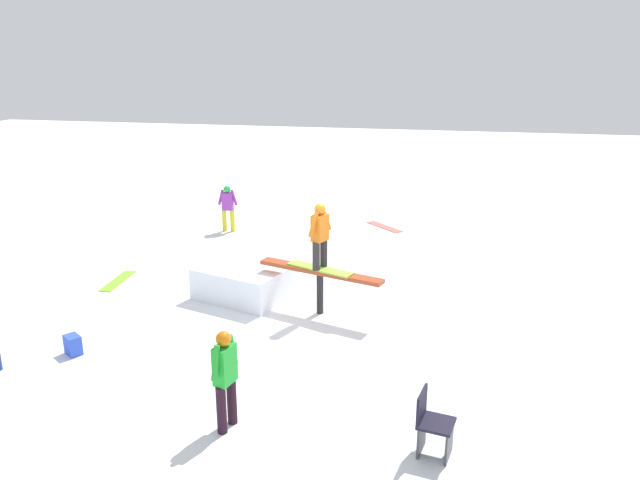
# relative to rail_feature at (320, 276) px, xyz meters

# --- Properties ---
(ground_plane) EXTENTS (60.00, 60.00, 0.00)m
(ground_plane) POSITION_rel_rail_feature_xyz_m (0.00, 0.00, -0.78)
(ground_plane) COLOR white
(rail_feature) EXTENTS (2.61, 1.06, 0.92)m
(rail_feature) POSITION_rel_rail_feature_xyz_m (0.00, 0.00, 0.00)
(rail_feature) COLOR black
(rail_feature) RESTS_ON ground
(snow_kicker_ramp) EXTENTS (2.17, 1.97, 0.68)m
(snow_kicker_ramp) POSITION_rel_rail_feature_xyz_m (-1.73, 0.55, -0.44)
(snow_kicker_ramp) COLOR white
(snow_kicker_ramp) RESTS_ON ground
(main_rider_on_rail) EXTENTS (1.41, 0.79, 1.33)m
(main_rider_on_rail) POSITION_rel_rail_feature_xyz_m (0.00, 0.00, 0.79)
(main_rider_on_rail) COLOR #97DB3E
(main_rider_on_rail) RESTS_ON rail_feature
(bystander_green) EXTENTS (0.27, 0.60, 1.46)m
(bystander_green) POSITION_rel_rail_feature_xyz_m (-0.44, -4.11, 0.04)
(bystander_green) COLOR black
(bystander_green) RESTS_ON ground
(bystander_purple) EXTENTS (0.58, 0.21, 1.34)m
(bystander_purple) POSITION_rel_rail_feature_xyz_m (-3.79, 5.16, -0.03)
(bystander_purple) COLOR yellow
(bystander_purple) RESTS_ON ground
(loose_snowboard_lime) EXTENTS (0.35, 1.31, 0.02)m
(loose_snowboard_lime) POSITION_rel_rail_feature_xyz_m (-4.84, 0.77, -0.77)
(loose_snowboard_lime) COLOR #85CE2B
(loose_snowboard_lime) RESTS_ON ground
(loose_snowboard_coral) EXTENTS (1.17, 1.17, 0.02)m
(loose_snowboard_coral) POSITION_rel_rail_feature_xyz_m (0.57, 6.50, -0.77)
(loose_snowboard_coral) COLOR #E47163
(loose_snowboard_coral) RESTS_ON ground
(folding_chair) EXTENTS (0.52, 0.52, 0.88)m
(folding_chair) POSITION_rel_rail_feature_xyz_m (2.34, -4.12, -0.37)
(folding_chair) COLOR #3F3F44
(folding_chair) RESTS_ON ground
(backpack_on_snow) EXTENTS (0.37, 0.35, 0.34)m
(backpack_on_snow) POSITION_rel_rail_feature_xyz_m (-3.80, -2.59, -0.61)
(backpack_on_snow) COLOR blue
(backpack_on_snow) RESTS_ON ground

